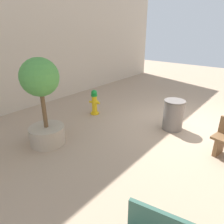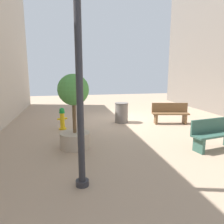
# 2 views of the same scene
# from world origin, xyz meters

# --- Properties ---
(ground_plane) EXTENTS (23.40, 23.40, 0.00)m
(ground_plane) POSITION_xyz_m (0.00, 0.00, 0.00)
(ground_plane) COLOR tan
(fire_hydrant) EXTENTS (0.41, 0.39, 0.91)m
(fire_hydrant) POSITION_xyz_m (2.98, 1.21, 0.46)
(fire_hydrant) COLOR gold
(fire_hydrant) RESTS_ON ground_plane
(planter_tree) EXTENTS (0.95, 0.95, 2.31)m
(planter_tree) POSITION_xyz_m (2.54, 3.52, 1.30)
(planter_tree) COLOR tan
(planter_tree) RESTS_ON ground_plane
(trash_bin) EXTENTS (0.63, 0.63, 0.94)m
(trash_bin) POSITION_xyz_m (0.26, 0.56, 0.47)
(trash_bin) COLOR slate
(trash_bin) RESTS_ON ground_plane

